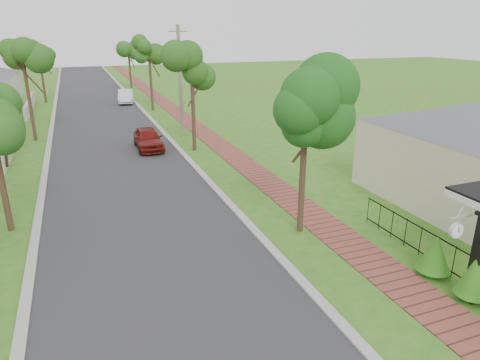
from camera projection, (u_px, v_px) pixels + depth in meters
ground at (303, 314)px, 10.88m from camera, size 160.00×160.00×0.00m
road at (110, 141)px, 27.47m from camera, size 7.00×120.00×0.02m
kerb_right at (167, 136)px, 28.70m from camera, size 0.30×120.00×0.10m
kerb_left at (49, 147)px, 26.24m from camera, size 0.30×120.00×0.10m
sidewalk at (204, 133)px, 29.57m from camera, size 1.50×120.00×0.03m
porch_post at (478, 261)px, 11.16m from camera, size 0.48×0.48×2.52m
picket_fence at (454, 260)px, 12.36m from camera, size 0.03×8.02×1.00m
street_trees at (98, 61)px, 32.00m from camera, size 10.70×37.65×5.89m
parked_car_red at (148, 139)px, 25.51m from camera, size 1.58×3.75×1.27m
parked_car_white at (126, 96)px, 41.27m from camera, size 1.91×4.00×1.26m
near_tree at (306, 107)px, 13.88m from camera, size 2.17×2.17×5.57m
utility_pole at (180, 81)px, 27.86m from camera, size 1.20×0.24×7.07m
station_clock at (457, 229)px, 11.07m from camera, size 0.73×0.13×0.62m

